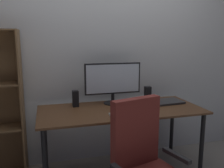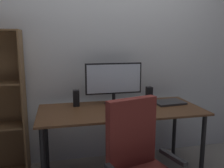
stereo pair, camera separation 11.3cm
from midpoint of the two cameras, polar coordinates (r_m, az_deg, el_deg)
name	(u,v)px [view 2 (the right image)]	position (r m, az deg, el deg)	size (l,w,h in m)	color
back_wall	(110,51)	(2.86, 0.61, 7.87)	(6.40, 0.10, 2.60)	silver
desk	(121,116)	(2.47, 3.44, -7.71)	(1.64, 0.72, 0.74)	#56351E
monitor	(114,80)	(2.59, 1.66, 0.85)	(0.61, 0.20, 0.45)	black
keyboard	(124,114)	(2.25, 4.31, -7.21)	(0.29, 0.11, 0.02)	#B7BABC
mouse	(146,112)	(2.31, 9.47, -6.66)	(0.06, 0.10, 0.03)	black
coffee_mug	(123,104)	(2.45, 4.03, -4.80)	(0.09, 0.08, 0.09)	#285193
laptop	(169,102)	(2.74, 14.50, -4.24)	(0.32, 0.23, 0.02)	#2D2D30
speaker_left	(76,98)	(2.55, -7.25, -3.36)	(0.06, 0.07, 0.17)	black
speaker_right	(149,94)	(2.74, 9.96, -2.43)	(0.06, 0.07, 0.17)	black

